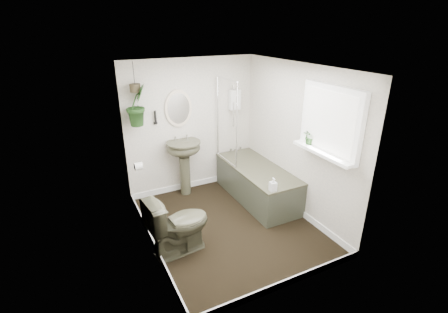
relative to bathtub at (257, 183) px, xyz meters
name	(u,v)px	position (x,y,z in m)	size (l,w,h in m)	color
floor	(228,225)	(-0.80, -0.50, -0.30)	(2.30, 2.80, 0.02)	black
ceiling	(229,66)	(-0.80, -0.50, 2.02)	(2.30, 2.80, 0.02)	white
wall_back	(191,126)	(-0.80, 0.91, 0.86)	(2.30, 0.02, 2.30)	beige
wall_front	(293,200)	(-0.80, -1.91, 0.86)	(2.30, 0.02, 2.30)	beige
wall_left	(144,169)	(-1.96, -0.50, 0.86)	(0.02, 2.80, 2.30)	beige
wall_right	(297,141)	(0.36, -0.50, 0.86)	(0.02, 2.80, 2.30)	beige
skirting	(228,222)	(-0.80, -0.50, -0.24)	(2.30, 2.80, 0.10)	white
bathtub	(257,183)	(0.00, 0.00, 0.00)	(0.72, 1.72, 0.58)	#3E3E2C
bath_screen	(227,122)	(-0.33, 0.49, 0.99)	(0.04, 0.72, 1.40)	silver
shower_box	(234,100)	(0.00, 0.84, 1.26)	(0.20, 0.10, 0.35)	white
oval_mirror	(179,108)	(-1.03, 0.87, 1.21)	(0.46, 0.03, 0.62)	beige
wall_sconce	(155,117)	(-1.43, 0.86, 1.11)	(0.04, 0.04, 0.22)	black
toilet_roll_holder	(138,166)	(-1.90, 0.20, 0.61)	(0.11, 0.11, 0.11)	white
window_recess	(331,121)	(0.29, -1.20, 1.36)	(0.08, 1.00, 0.90)	white
window_sill	(323,153)	(0.22, -1.20, 0.94)	(0.18, 1.00, 0.04)	white
window_blinds	(328,121)	(0.24, -1.20, 1.36)	(0.01, 0.86, 0.76)	white
toilet	(178,224)	(-1.65, -0.74, 0.12)	(0.46, 0.81, 0.83)	#3E3E2C
pedestal_sink	(185,168)	(-1.03, 0.71, 0.20)	(0.57, 0.49, 0.98)	#3E3E2C
sill_plant	(310,136)	(0.25, -0.90, 1.07)	(0.20, 0.18, 0.23)	black
hanging_plant	(137,105)	(-1.72, 0.75, 1.36)	(0.35, 0.28, 0.63)	black
soap_bottle	(273,184)	(-0.24, -0.79, 0.39)	(0.09, 0.09, 0.20)	black
hanging_pot	(135,88)	(-1.72, 0.75, 1.62)	(0.16, 0.16, 0.12)	#332C1B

